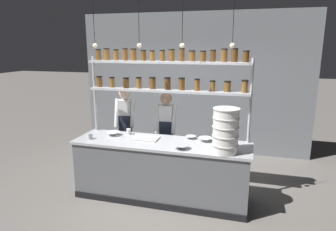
{
  "coord_description": "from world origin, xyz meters",
  "views": [
    {
      "loc": [
        1.27,
        -4.16,
        2.35
      ],
      "look_at": [
        0.05,
        0.2,
        1.29
      ],
      "focal_mm": 32.0,
      "sensor_mm": 36.0,
      "label": 1
    }
  ],
  "objects_px": {
    "cutting_board": "(146,138)",
    "serving_cup_front": "(90,136)",
    "spice_shelf_unit": "(167,77)",
    "chef_center": "(166,131)",
    "prep_bowl_center_front": "(191,137)",
    "prep_bowl_near_left": "(113,134)",
    "prep_bowl_near_right": "(181,147)",
    "container_stack": "(226,131)",
    "chef_left": "(125,125)",
    "serving_cup_by_board": "(129,132)",
    "prep_bowl_center_back": "(205,139)"
  },
  "relations": [
    {
      "from": "spice_shelf_unit",
      "to": "serving_cup_by_board",
      "type": "relative_size",
      "value": 27.6
    },
    {
      "from": "prep_bowl_center_front",
      "to": "prep_bowl_near_right",
      "type": "bearing_deg",
      "value": -94.31
    },
    {
      "from": "chef_center",
      "to": "prep_bowl_near_right",
      "type": "bearing_deg",
      "value": -67.56
    },
    {
      "from": "chef_left",
      "to": "prep_bowl_center_front",
      "type": "relative_size",
      "value": 9.77
    },
    {
      "from": "spice_shelf_unit",
      "to": "prep_bowl_near_left",
      "type": "bearing_deg",
      "value": -165.86
    },
    {
      "from": "chef_center",
      "to": "prep_bowl_near_right",
      "type": "distance_m",
      "value": 1.04
    },
    {
      "from": "cutting_board",
      "to": "prep_bowl_near_left",
      "type": "height_order",
      "value": "prep_bowl_near_left"
    },
    {
      "from": "chef_center",
      "to": "prep_bowl_near_left",
      "type": "relative_size",
      "value": 7.17
    },
    {
      "from": "spice_shelf_unit",
      "to": "prep_bowl_center_front",
      "type": "distance_m",
      "value": 1.01
    },
    {
      "from": "cutting_board",
      "to": "prep_bowl_center_front",
      "type": "bearing_deg",
      "value": 17.75
    },
    {
      "from": "container_stack",
      "to": "serving_cup_by_board",
      "type": "relative_size",
      "value": 6.62
    },
    {
      "from": "spice_shelf_unit",
      "to": "cutting_board",
      "type": "xyz_separation_m",
      "value": [
        -0.28,
        -0.27,
        -0.94
      ]
    },
    {
      "from": "spice_shelf_unit",
      "to": "prep_bowl_near_right",
      "type": "bearing_deg",
      "value": -57.34
    },
    {
      "from": "prep_bowl_center_front",
      "to": "prep_bowl_near_right",
      "type": "distance_m",
      "value": 0.51
    },
    {
      "from": "container_stack",
      "to": "prep_bowl_near_right",
      "type": "xyz_separation_m",
      "value": [
        -0.61,
        -0.02,
        -0.28
      ]
    },
    {
      "from": "container_stack",
      "to": "chef_center",
      "type": "bearing_deg",
      "value": 140.53
    },
    {
      "from": "container_stack",
      "to": "serving_cup_by_board",
      "type": "xyz_separation_m",
      "value": [
        -1.61,
        0.45,
        -0.26
      ]
    },
    {
      "from": "spice_shelf_unit",
      "to": "prep_bowl_center_back",
      "type": "bearing_deg",
      "value": -10.66
    },
    {
      "from": "chef_center",
      "to": "container_stack",
      "type": "xyz_separation_m",
      "value": [
        1.09,
        -0.9,
        0.34
      ]
    },
    {
      "from": "prep_bowl_near_right",
      "to": "cutting_board",
      "type": "bearing_deg",
      "value": 155.37
    },
    {
      "from": "spice_shelf_unit",
      "to": "cutting_board",
      "type": "bearing_deg",
      "value": -136.11
    },
    {
      "from": "prep_bowl_near_left",
      "to": "prep_bowl_near_right",
      "type": "xyz_separation_m",
      "value": [
        1.22,
        -0.35,
        0.0
      ]
    },
    {
      "from": "prep_bowl_center_back",
      "to": "serving_cup_front",
      "type": "bearing_deg",
      "value": -167.82
    },
    {
      "from": "prep_bowl_center_front",
      "to": "serving_cup_front",
      "type": "height_order",
      "value": "serving_cup_front"
    },
    {
      "from": "chef_left",
      "to": "serving_cup_by_board",
      "type": "xyz_separation_m",
      "value": [
        0.29,
        -0.53,
        0.04
      ]
    },
    {
      "from": "cutting_board",
      "to": "serving_cup_front",
      "type": "height_order",
      "value": "serving_cup_front"
    },
    {
      "from": "container_stack",
      "to": "serving_cup_front",
      "type": "height_order",
      "value": "container_stack"
    },
    {
      "from": "chef_center",
      "to": "cutting_board",
      "type": "distance_m",
      "value": 0.64
    },
    {
      "from": "spice_shelf_unit",
      "to": "prep_bowl_near_right",
      "type": "xyz_separation_m",
      "value": [
        0.36,
        -0.56,
        -0.92
      ]
    },
    {
      "from": "container_stack",
      "to": "prep_bowl_center_back",
      "type": "bearing_deg",
      "value": 127.93
    },
    {
      "from": "container_stack",
      "to": "prep_bowl_near_right",
      "type": "distance_m",
      "value": 0.67
    },
    {
      "from": "prep_bowl_near_left",
      "to": "chef_left",
      "type": "bearing_deg",
      "value": 96.13
    },
    {
      "from": "spice_shelf_unit",
      "to": "container_stack",
      "type": "height_order",
      "value": "spice_shelf_unit"
    },
    {
      "from": "prep_bowl_near_left",
      "to": "prep_bowl_center_back",
      "type": "bearing_deg",
      "value": 3.68
    },
    {
      "from": "cutting_board",
      "to": "prep_bowl_center_back",
      "type": "xyz_separation_m",
      "value": [
        0.92,
        0.15,
        0.02
      ]
    },
    {
      "from": "chef_center",
      "to": "prep_bowl_center_back",
      "type": "xyz_separation_m",
      "value": [
        0.76,
        -0.48,
        0.06
      ]
    },
    {
      "from": "prep_bowl_center_back",
      "to": "serving_cup_front",
      "type": "relative_size",
      "value": 2.35
    },
    {
      "from": "serving_cup_by_board",
      "to": "container_stack",
      "type": "bearing_deg",
      "value": -15.74
    },
    {
      "from": "cutting_board",
      "to": "serving_cup_by_board",
      "type": "bearing_deg",
      "value": 153.72
    },
    {
      "from": "chef_left",
      "to": "prep_bowl_center_back",
      "type": "bearing_deg",
      "value": -32.28
    },
    {
      "from": "prep_bowl_near_left",
      "to": "chef_center",
      "type": "bearing_deg",
      "value": 37.85
    },
    {
      "from": "chef_center",
      "to": "prep_bowl_center_front",
      "type": "relative_size",
      "value": 9.47
    },
    {
      "from": "cutting_board",
      "to": "prep_bowl_center_back",
      "type": "bearing_deg",
      "value": 9.21
    },
    {
      "from": "cutting_board",
      "to": "prep_bowl_center_front",
      "type": "distance_m",
      "value": 0.71
    },
    {
      "from": "cutting_board",
      "to": "serving_cup_by_board",
      "type": "height_order",
      "value": "serving_cup_by_board"
    },
    {
      "from": "chef_center",
      "to": "spice_shelf_unit",
      "type": "bearing_deg",
      "value": -76.17
    },
    {
      "from": "prep_bowl_center_back",
      "to": "prep_bowl_center_front",
      "type": "bearing_deg",
      "value": 164.04
    },
    {
      "from": "chef_center",
      "to": "prep_bowl_near_left",
      "type": "bearing_deg",
      "value": -147.53
    },
    {
      "from": "prep_bowl_center_front",
      "to": "serving_cup_by_board",
      "type": "distance_m",
      "value": 1.04
    },
    {
      "from": "prep_bowl_center_front",
      "to": "cutting_board",
      "type": "bearing_deg",
      "value": -162.25
    }
  ]
}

